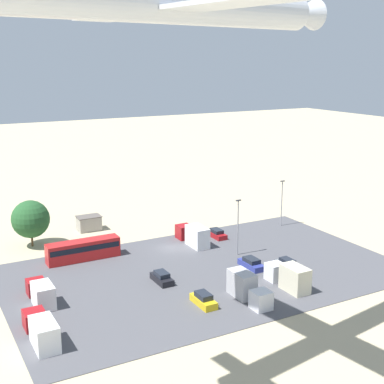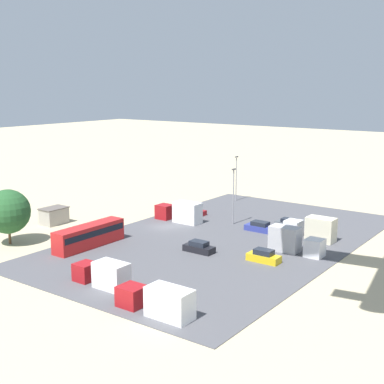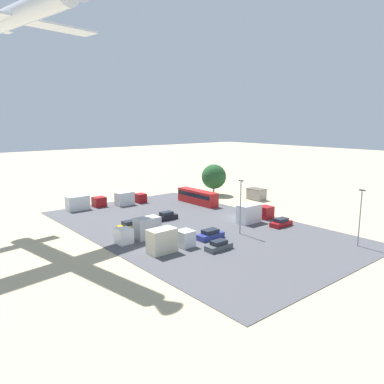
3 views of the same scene
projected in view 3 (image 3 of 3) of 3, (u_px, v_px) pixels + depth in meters
The scene contains 18 objects.
ground_plane at pixel (237, 217), 75.01m from camera, with size 400.00×400.00×0.00m, color tan.
parking_lot_surface at pixel (193, 227), 67.68m from camera, with size 57.81×35.05×0.08m.
shed_building at pixel (256, 194), 91.54m from camera, with size 4.37×3.06×2.74m.
bus at pixel (197, 196), 86.68m from camera, with size 11.56×2.58×3.14m.
parked_car_0 at pixel (210, 235), 60.91m from camera, with size 1.98×4.73×1.55m.
parked_car_1 at pixel (130, 226), 65.75m from camera, with size 1.80×4.37×1.66m.
parked_car_2 at pixel (219, 246), 55.64m from camera, with size 1.73×4.34×1.44m.
parked_car_3 at pixel (281, 223), 68.17m from camera, with size 1.84×4.54×1.47m.
parked_car_4 at pixel (166, 216), 72.72m from camera, with size 1.85×4.36×1.56m.
parked_truck_0 at pixel (84, 202), 81.54m from camera, with size 2.45×8.67×3.08m.
parked_truck_1 at pixel (254, 213), 71.25m from camera, with size 2.43×8.37×3.47m.
parked_truck_2 at pixel (169, 240), 55.06m from camera, with size 2.42×7.57×3.56m.
parked_truck_3 at pixel (129, 198), 86.08m from camera, with size 2.37×7.33×3.00m.
parked_truck_4 at pixel (141, 230), 60.34m from camera, with size 2.32×7.57×3.44m.
tree_near_shed at pixel (214, 177), 97.01m from camera, with size 6.39×6.39×8.00m.
light_pole_lot_centre at pixel (240, 205), 62.78m from camera, with size 0.90×0.28×9.24m.
light_pole_lot_edge at pixel (360, 215), 56.55m from camera, with size 0.90×0.28×8.82m.
airplane at pixel (19, 15), 58.64m from camera, with size 34.13×28.46×7.99m.
Camera 3 is at (-50.11, 53.53, 18.91)m, focal length 35.00 mm.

